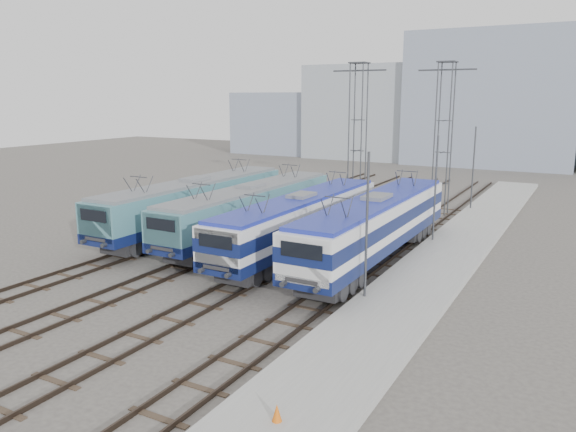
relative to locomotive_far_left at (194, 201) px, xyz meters
The scene contains 15 objects.
ground 11.43m from the locomotive_far_left, 52.96° to the right, with size 160.00×160.00×0.00m, color #514C47.
platform 17.11m from the locomotive_far_left, ahead, with size 4.00×70.00×0.30m, color #9E9E99.
locomotive_far_left is the anchor object (origin of this frame).
locomotive_center_left 4.50m from the locomotive_far_left, ahead, with size 2.78×17.53×3.30m.
locomotive_center_right 9.10m from the locomotive_far_left, ahead, with size 2.74×17.31×3.25m.
locomotive_far_right 13.52m from the locomotive_far_left, ahead, with size 2.90×18.32×3.44m.
catenary_tower_west 15.34m from the locomotive_far_left, 62.66° to the left, with size 4.50×1.20×12.00m.
catenary_tower_east 20.53m from the locomotive_far_left, 48.65° to the left, with size 4.50×1.20×12.00m.
mast_front 16.89m from the locomotive_far_left, 24.34° to the right, with size 0.12×0.12×7.00m, color #3F4247.
mast_mid 16.21m from the locomotive_far_left, 18.23° to the left, with size 0.12×0.12×7.00m, color #3F4247.
mast_rear 22.98m from the locomotive_far_left, 48.02° to the left, with size 0.12×0.12×7.00m, color #3F4247.
safety_cone 24.60m from the locomotive_far_left, 46.43° to the right, with size 0.29×0.29×0.53m, color orange.
building_west 53.76m from the locomotive_far_left, 97.78° to the left, with size 18.00×12.00×14.00m, color #98A1AA.
building_center 54.55m from the locomotive_far_left, 78.55° to the left, with size 22.00×14.00×18.00m, color #8590A5.
building_far_west 57.99m from the locomotive_far_left, 113.66° to the left, with size 14.00×10.00×10.00m, color #8590A5.
Camera 1 is at (17.41, -21.31, 9.37)m, focal length 35.00 mm.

